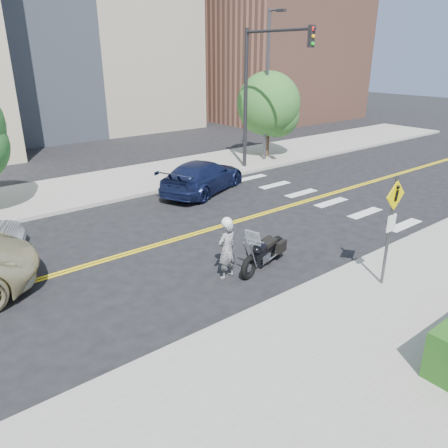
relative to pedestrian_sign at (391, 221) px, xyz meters
name	(u,v)px	position (x,y,z in m)	size (l,w,h in m)	color
ground_plane	(133,252)	(-4.20, 6.31, -1.96)	(120.00, 120.00, 0.00)	black
sidewalk_near	(313,375)	(-4.20, -1.19, -1.89)	(60.00, 5.00, 0.15)	#9E9B91
sidewalk_far	(54,195)	(-4.20, 13.81, -1.89)	(60.00, 5.00, 0.15)	#9E9B91
building_right	(275,53)	(21.80, 26.31, 4.04)	(14.00, 12.00, 12.00)	#8C5947
lamp_post	(267,88)	(7.80, 12.81, 2.19)	(0.16, 0.16, 8.00)	#4C4C51
traffic_light	(258,81)	(5.80, 11.39, 2.71)	(0.28, 4.50, 7.00)	black
pedestrian_sign	(391,221)	(0.00, 0.00, 0.00)	(0.78, 0.08, 3.00)	#4C4C51
motorcyclist	(227,248)	(-2.91, 3.10, -1.05)	(0.67, 0.48, 1.83)	#98999D
motorcycle	(264,245)	(-1.65, 2.94, -1.26)	(2.29, 0.70, 1.40)	black
parked_car_blue	(203,176)	(1.45, 10.22, -1.23)	(2.04, 5.01, 1.45)	#18214A
tree_far_b	(268,104)	(8.44, 13.30, 1.27)	(3.67, 3.67, 5.07)	#382619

